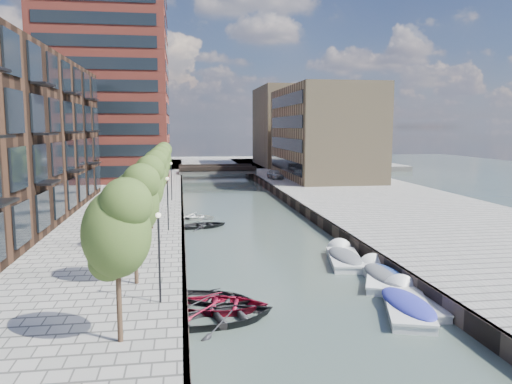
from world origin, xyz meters
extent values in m
plane|color=#38473F|center=(0.00, 40.00, 0.00)|extent=(300.00, 300.00, 0.00)
cube|color=gray|center=(16.00, 40.00, 0.50)|extent=(20.00, 140.00, 1.00)
cube|color=#332823|center=(-6.10, 40.00, 0.50)|extent=(0.25, 140.00, 1.00)
cube|color=#332823|center=(6.10, 40.00, 0.50)|extent=(0.25, 140.00, 1.00)
cube|color=gray|center=(0.00, 100.00, 0.50)|extent=(80.00, 40.00, 1.00)
cube|color=black|center=(-20.00, 30.00, 8.00)|extent=(8.00, 38.00, 14.00)
cube|color=#9C3A2D|center=(-17.00, 65.00, 16.00)|extent=(18.00, 18.00, 30.00)
cube|color=#8D7756|center=(16.00, 62.00, 8.00)|extent=(12.00, 25.00, 14.00)
cube|color=#8D7756|center=(16.00, 88.00, 9.00)|extent=(12.00, 20.00, 16.00)
cube|color=gray|center=(0.00, 72.00, 1.30)|extent=(13.00, 6.00, 0.60)
cube|color=#332823|center=(0.00, 69.20, 1.90)|extent=(13.00, 0.40, 0.80)
cube|color=#332823|center=(0.00, 74.80, 1.90)|extent=(13.00, 0.40, 0.80)
cylinder|color=#382619|center=(-8.50, 4.00, 2.60)|extent=(0.20, 0.20, 3.20)
ellipsoid|color=#37521E|center=(-8.50, 4.00, 5.33)|extent=(2.50, 2.50, 3.25)
cylinder|color=#382619|center=(-8.50, 11.00, 2.60)|extent=(0.20, 0.20, 3.20)
ellipsoid|color=#37521E|center=(-8.50, 11.00, 5.33)|extent=(2.50, 2.50, 3.25)
cylinder|color=#382619|center=(-8.50, 18.00, 2.60)|extent=(0.20, 0.20, 3.20)
ellipsoid|color=#37521E|center=(-8.50, 18.00, 5.33)|extent=(2.50, 2.50, 3.25)
cylinder|color=#382619|center=(-8.50, 25.00, 2.60)|extent=(0.20, 0.20, 3.20)
ellipsoid|color=#37521E|center=(-8.50, 25.00, 5.33)|extent=(2.50, 2.50, 3.25)
cylinder|color=#382619|center=(-8.50, 32.00, 2.60)|extent=(0.20, 0.20, 3.20)
ellipsoid|color=#37521E|center=(-8.50, 32.00, 5.33)|extent=(2.50, 2.50, 3.25)
cylinder|color=#382619|center=(-8.50, 39.00, 2.60)|extent=(0.20, 0.20, 3.20)
ellipsoid|color=#37521E|center=(-8.50, 39.00, 5.33)|extent=(2.50, 2.50, 3.25)
cylinder|color=#382619|center=(-8.50, 46.00, 2.60)|extent=(0.20, 0.20, 3.20)
ellipsoid|color=#37521E|center=(-8.50, 46.00, 5.33)|extent=(2.50, 2.50, 3.25)
cylinder|color=black|center=(-7.20, 8.00, 3.00)|extent=(0.10, 0.10, 4.00)
sphere|color=#FFF2CC|center=(-7.20, 8.00, 5.00)|extent=(0.24, 0.24, 0.24)
cylinder|color=black|center=(-7.20, 24.00, 3.00)|extent=(0.10, 0.10, 4.00)
sphere|color=#FFF2CC|center=(-7.20, 24.00, 5.00)|extent=(0.24, 0.24, 0.24)
cylinder|color=black|center=(-7.20, 40.00, 3.00)|extent=(0.10, 0.10, 4.00)
sphere|color=#FFF2CC|center=(-7.20, 40.00, 5.00)|extent=(0.24, 0.24, 0.24)
imported|color=black|center=(-4.50, 10.42, 0.00)|extent=(4.94, 4.33, 0.85)
imported|color=black|center=(-4.25, 7.73, 0.00)|extent=(5.50, 4.51, 0.99)
imported|color=maroon|center=(-4.43, 9.22, 0.00)|extent=(5.36, 4.28, 0.99)
imported|color=white|center=(-4.96, 34.03, 0.00)|extent=(4.90, 4.24, 0.85)
imported|color=black|center=(-4.25, 29.73, 0.00)|extent=(4.82, 3.99, 0.87)
cube|color=silver|center=(4.45, 7.45, 0.06)|extent=(3.38, 5.45, 0.72)
cube|color=silver|center=(4.45, 7.45, 0.45)|extent=(3.50, 5.59, 0.11)
cone|color=silver|center=(5.24, 9.88, 0.11)|extent=(2.11, 1.54, 1.89)
ellipsoid|color=#21269A|center=(4.45, 7.45, 0.50)|extent=(3.14, 4.99, 0.62)
cube|color=white|center=(5.23, 12.05, 0.05)|extent=(3.63, 5.28, 0.70)
cube|color=white|center=(5.23, 12.05, 0.43)|extent=(3.75, 5.42, 0.11)
cone|color=white|center=(6.20, 14.34, 0.11)|extent=(2.07, 1.61, 1.83)
ellipsoid|color=#525459|center=(5.23, 12.05, 0.49)|extent=(3.36, 4.85, 0.60)
cube|color=#B2B1AF|center=(5.36, 8.02, 0.04)|extent=(1.97, 4.27, 0.58)
cube|color=#B2B1AF|center=(5.36, 8.02, 0.36)|extent=(2.05, 4.37, 0.09)
cone|color=#B2B1AF|center=(5.58, 10.07, 0.09)|extent=(1.61, 0.97, 1.53)
cube|color=silver|center=(5.40, 12.07, 0.05)|extent=(2.18, 5.03, 0.69)
cube|color=silver|center=(5.40, 12.07, 0.43)|extent=(2.27, 5.14, 0.11)
cone|color=silver|center=(5.59, 14.52, 0.11)|extent=(1.88, 1.09, 1.81)
ellipsoid|color=navy|center=(5.40, 12.07, 0.48)|extent=(2.04, 4.59, 0.60)
cube|color=silver|center=(4.34, 16.43, 0.05)|extent=(2.77, 5.26, 0.71)
cube|color=silver|center=(4.34, 16.43, 0.43)|extent=(2.88, 5.38, 0.11)
cone|color=silver|center=(4.82, 18.88, 0.11)|extent=(2.00, 1.31, 1.85)
ellipsoid|color=#54565B|center=(4.34, 16.43, 0.49)|extent=(2.58, 4.81, 0.61)
imported|color=#AFB2B4|center=(8.11, 60.60, 1.72)|extent=(2.23, 4.40, 1.43)
camera|label=1|loc=(-6.17, -14.15, 8.88)|focal=35.00mm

